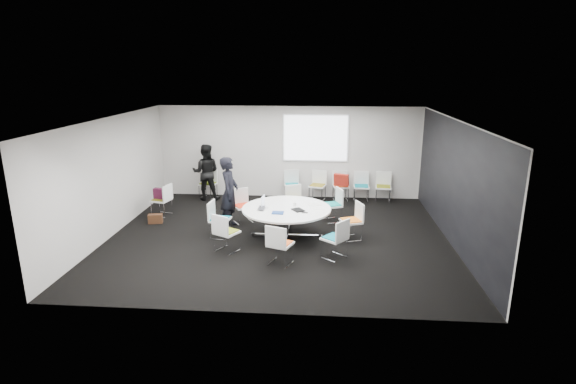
# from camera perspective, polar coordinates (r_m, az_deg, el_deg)

# --- Properties ---
(room_shell) EXTENTS (8.08, 7.08, 2.88)m
(room_shell) POSITION_cam_1_polar(r_m,az_deg,el_deg) (10.40, -0.75, 1.54)
(room_shell) COLOR black
(room_shell) RESTS_ON ground
(conference_table) EXTENTS (2.09, 2.09, 0.73)m
(conference_table) POSITION_cam_1_polar(r_m,az_deg,el_deg) (10.61, -0.20, -3.09)
(conference_table) COLOR silver
(conference_table) RESTS_ON ground
(projection_screen) EXTENTS (1.90, 0.03, 1.35)m
(projection_screen) POSITION_cam_1_polar(r_m,az_deg,el_deg) (13.67, 3.52, 6.84)
(projection_screen) COLOR white
(projection_screen) RESTS_ON room_shell
(chair_ring_a) EXTENTS (0.58, 0.59, 0.88)m
(chair_ring_a) POSITION_cam_1_polar(r_m,az_deg,el_deg) (10.69, 8.04, -4.53)
(chair_ring_a) COLOR silver
(chair_ring_a) RESTS_ON ground
(chair_ring_b) EXTENTS (0.59, 0.59, 0.88)m
(chair_ring_b) POSITION_cam_1_polar(r_m,az_deg,el_deg) (11.84, 5.63, -2.43)
(chair_ring_b) COLOR silver
(chair_ring_b) RESTS_ON ground
(chair_ring_c) EXTENTS (0.61, 0.60, 0.88)m
(chair_ring_c) POSITION_cam_1_polar(r_m,az_deg,el_deg) (12.03, 0.99, -2.07)
(chair_ring_c) COLOR silver
(chair_ring_c) RESTS_ON ground
(chair_ring_d) EXTENTS (0.63, 0.62, 0.88)m
(chair_ring_d) POSITION_cam_1_polar(r_m,az_deg,el_deg) (11.74, -5.71, -2.59)
(chair_ring_d) COLOR silver
(chair_ring_d) RESTS_ON ground
(chair_ring_e) EXTENTS (0.50, 0.51, 0.88)m
(chair_ring_e) POSITION_cam_1_polar(r_m,az_deg,el_deg) (10.81, -8.65, -4.32)
(chair_ring_e) COLOR silver
(chair_ring_e) RESTS_ON ground
(chair_ring_f) EXTENTS (0.62, 0.62, 0.88)m
(chair_ring_f) POSITION_cam_1_polar(r_m,az_deg,el_deg) (9.98, -7.81, -6.01)
(chair_ring_f) COLOR silver
(chair_ring_f) RESTS_ON ground
(chair_ring_g) EXTENTS (0.59, 0.58, 0.88)m
(chair_ring_g) POSITION_cam_1_polar(r_m,az_deg,el_deg) (9.26, -1.02, -7.62)
(chair_ring_g) COLOR silver
(chair_ring_g) RESTS_ON ground
(chair_ring_h) EXTENTS (0.64, 0.64, 0.88)m
(chair_ring_h) POSITION_cam_1_polar(r_m,az_deg,el_deg) (9.61, 5.94, -6.82)
(chair_ring_h) COLOR silver
(chair_ring_h) RESTS_ON ground
(chair_back_a) EXTENTS (0.53, 0.52, 0.88)m
(chair_back_a) POSITION_cam_1_polar(r_m,az_deg,el_deg) (13.73, 0.53, 0.19)
(chair_back_a) COLOR silver
(chair_back_a) RESTS_ON ground
(chair_back_b) EXTENTS (0.56, 0.55, 0.88)m
(chair_back_b) POSITION_cam_1_polar(r_m,az_deg,el_deg) (13.71, 3.76, 0.12)
(chair_back_b) COLOR silver
(chair_back_b) RESTS_ON ground
(chair_back_c) EXTENTS (0.52, 0.51, 0.88)m
(chair_back_c) POSITION_cam_1_polar(r_m,az_deg,el_deg) (13.72, 6.69, 0.06)
(chair_back_c) COLOR silver
(chair_back_c) RESTS_ON ground
(chair_back_d) EXTENTS (0.47, 0.46, 0.88)m
(chair_back_d) POSITION_cam_1_polar(r_m,az_deg,el_deg) (13.76, 9.26, 0.01)
(chair_back_d) COLOR silver
(chair_back_d) RESTS_ON ground
(chair_back_e) EXTENTS (0.51, 0.50, 0.88)m
(chair_back_e) POSITION_cam_1_polar(r_m,az_deg,el_deg) (13.83, 11.98, -0.05)
(chair_back_e) COLOR silver
(chair_back_e) RESTS_ON ground
(chair_spare_left) EXTENTS (0.54, 0.55, 0.88)m
(chair_spare_left) POSITION_cam_1_polar(r_m,az_deg,el_deg) (12.70, -15.66, -1.70)
(chair_spare_left) COLOR silver
(chair_spare_left) RESTS_ON ground
(chair_person_back) EXTENTS (0.57, 0.56, 0.88)m
(chair_person_back) POSITION_cam_1_polar(r_m,az_deg,el_deg) (14.11, -10.08, 0.36)
(chair_person_back) COLOR silver
(chair_person_back) RESTS_ON ground
(person_main) EXTENTS (0.46, 0.68, 1.80)m
(person_main) POSITION_cam_1_polar(r_m,az_deg,el_deg) (11.29, -7.45, -0.07)
(person_main) COLOR black
(person_main) RESTS_ON ground
(person_back) EXTENTS (0.89, 0.73, 1.71)m
(person_back) POSITION_cam_1_polar(r_m,az_deg,el_deg) (13.82, -10.38, 2.50)
(person_back) COLOR black
(person_back) RESTS_ON ground
(laptop) EXTENTS (0.23, 0.36, 0.03)m
(laptop) POSITION_cam_1_polar(r_m,az_deg,el_deg) (10.48, -3.11, -2.10)
(laptop) COLOR #333338
(laptop) RESTS_ON conference_table
(laptop_lid) EXTENTS (0.05, 0.30, 0.22)m
(laptop_lid) POSITION_cam_1_polar(r_m,az_deg,el_deg) (10.69, -3.19, -1.09)
(laptop_lid) COLOR silver
(laptop_lid) RESTS_ON conference_table
(notebook_black) EXTENTS (0.35, 0.37, 0.02)m
(notebook_black) POSITION_cam_1_polar(r_m,az_deg,el_deg) (10.37, 1.28, -2.30)
(notebook_black) COLOR black
(notebook_black) RESTS_ON conference_table
(tablet_folio) EXTENTS (0.27, 0.21, 0.03)m
(tablet_folio) POSITION_cam_1_polar(r_m,az_deg,el_deg) (10.17, -1.31, -2.64)
(tablet_folio) COLOR navy
(tablet_folio) RESTS_ON conference_table
(papers_right) EXTENTS (0.35, 0.29, 0.00)m
(papers_right) POSITION_cam_1_polar(r_m,az_deg,el_deg) (10.82, 3.45, -1.59)
(papers_right) COLOR silver
(papers_right) RESTS_ON conference_table
(papers_front) EXTENTS (0.30, 0.21, 0.00)m
(papers_front) POSITION_cam_1_polar(r_m,az_deg,el_deg) (10.52, 3.77, -2.10)
(papers_front) COLOR white
(papers_front) RESTS_ON conference_table
(cup) EXTENTS (0.08, 0.08, 0.09)m
(cup) POSITION_cam_1_polar(r_m,az_deg,el_deg) (10.67, 0.85, -1.57)
(cup) COLOR white
(cup) RESTS_ON conference_table
(phone) EXTENTS (0.15, 0.08, 0.01)m
(phone) POSITION_cam_1_polar(r_m,az_deg,el_deg) (10.21, 2.13, -2.63)
(phone) COLOR black
(phone) RESTS_ON conference_table
(maroon_bag) EXTENTS (0.42, 0.23, 0.28)m
(maroon_bag) POSITION_cam_1_polar(r_m,az_deg,el_deg) (12.61, -15.84, -0.20)
(maroon_bag) COLOR #451229
(maroon_bag) RESTS_ON chair_spare_left
(brown_bag) EXTENTS (0.38, 0.23, 0.24)m
(brown_bag) POSITION_cam_1_polar(r_m,az_deg,el_deg) (12.18, -16.48, -3.27)
(brown_bag) COLOR #3F2414
(brown_bag) RESTS_ON ground
(red_jacket) EXTENTS (0.47, 0.30, 0.36)m
(red_jacket) POSITION_cam_1_polar(r_m,az_deg,el_deg) (13.39, 6.79, 1.55)
(red_jacket) COLOR maroon
(red_jacket) RESTS_ON chair_back_c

